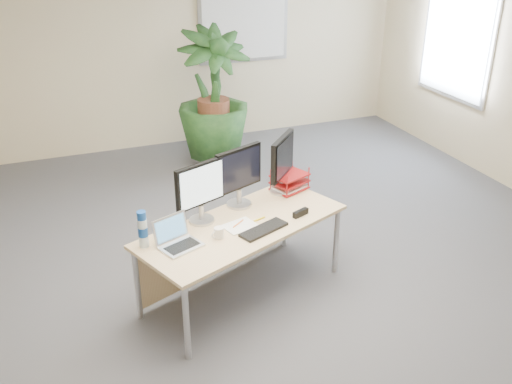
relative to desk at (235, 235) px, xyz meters
name	(u,v)px	position (x,y,z in m)	size (l,w,h in m)	color
floor	(274,301)	(0.24, -0.29, -0.54)	(8.00, 8.00, 0.00)	#4C4C51
back_wall	(158,48)	(0.24, 3.71, 0.81)	(7.00, 0.04, 2.70)	beige
whiteboard	(244,27)	(1.44, 3.68, 1.01)	(1.30, 0.04, 0.95)	#A8A8AD
window	(457,37)	(3.70, 2.01, 1.01)	(0.04, 1.30, 1.55)	#A8A8AD
desk	(235,235)	(0.00, 0.00, 0.00)	(1.91, 1.34, 0.68)	tan
floor_plant	(214,110)	(0.66, 2.67, 0.21)	(0.84, 0.84, 1.50)	#133515
monitor_left	(200,189)	(-0.26, 0.08, 0.43)	(0.44, 0.21, 0.51)	#AEADB2
monitor_right	(239,173)	(0.13, 0.24, 0.44)	(0.45, 0.22, 0.52)	#AEADB2
monitor_dark	(282,161)	(0.58, 0.36, 0.44)	(0.35, 0.38, 0.53)	#AEADB2
laptop	(177,238)	(-0.54, -0.21, 0.20)	(0.37, 0.35, 0.21)	silver
keyboard	(264,229)	(0.16, -0.25, 0.15)	(0.42, 0.14, 0.02)	black
coffee_mug	(219,233)	(-0.21, -0.22, 0.18)	(0.11, 0.08, 0.09)	white
spiral_notebook	(240,226)	(0.00, -0.12, 0.15)	(0.25, 0.19, 0.01)	white
orange_pen	(238,223)	(0.00, -0.09, 0.16)	(0.01, 0.01, 0.14)	orange
yellow_highlighter	(259,219)	(0.19, -0.07, 0.15)	(0.02, 0.02, 0.11)	yellow
water_bottle	(143,230)	(-0.77, -0.14, 0.28)	(0.08, 0.08, 0.29)	white
letter_tray	(290,183)	(0.66, 0.37, 0.21)	(0.38, 0.33, 0.15)	maroon
stapler	(301,213)	(0.54, -0.13, 0.17)	(0.15, 0.04, 0.05)	black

